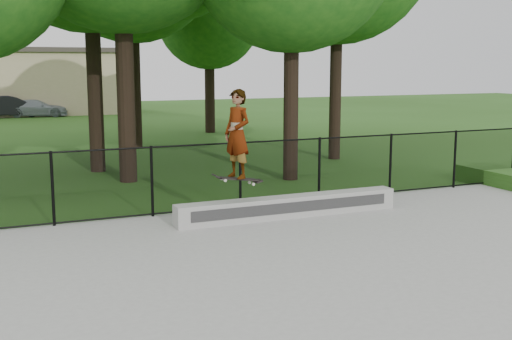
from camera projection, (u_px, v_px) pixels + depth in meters
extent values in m
plane|color=#285016|center=(399.00, 297.00, 9.01)|extent=(100.00, 100.00, 0.00)
cube|color=gray|center=(399.00, 295.00, 9.00)|extent=(14.00, 12.00, 0.06)
cube|color=#9C9B97|center=(289.00, 206.00, 13.46)|extent=(4.97, 0.40, 0.44)
imported|color=black|center=(9.00, 106.00, 39.48)|extent=(3.92, 2.03, 1.36)
imported|color=#8B969E|center=(36.00, 108.00, 40.01)|extent=(3.67, 2.10, 1.09)
cube|color=black|center=(238.00, 179.00, 12.74)|extent=(0.84, 0.23, 0.13)
imported|color=#BBDCF6|center=(237.00, 134.00, 12.60)|extent=(0.61, 0.74, 1.75)
cylinder|color=black|center=(53.00, 189.00, 12.63)|extent=(0.06, 0.06, 1.50)
cylinder|color=black|center=(152.00, 181.00, 13.42)|extent=(0.06, 0.06, 1.50)
cylinder|color=black|center=(240.00, 175.00, 14.21)|extent=(0.06, 0.06, 1.50)
cylinder|color=black|center=(319.00, 169.00, 15.00)|extent=(0.06, 0.06, 1.50)
cylinder|color=black|center=(390.00, 164.00, 15.79)|extent=(0.06, 0.06, 1.50)
cylinder|color=black|center=(455.00, 159.00, 16.58)|extent=(0.06, 0.06, 1.50)
cylinder|color=black|center=(240.00, 143.00, 14.09)|extent=(16.00, 0.04, 0.04)
cylinder|color=black|center=(240.00, 206.00, 14.33)|extent=(16.00, 0.04, 0.04)
cube|color=black|center=(240.00, 175.00, 14.21)|extent=(16.00, 0.01, 1.50)
cylinder|color=black|center=(125.00, 82.00, 17.46)|extent=(0.44, 0.44, 5.51)
cylinder|color=black|center=(291.00, 94.00, 17.86)|extent=(0.44, 0.44, 4.83)
cylinder|color=black|center=(336.00, 82.00, 21.80)|extent=(0.44, 0.44, 5.30)
cylinder|color=black|center=(135.00, 77.00, 25.04)|extent=(0.44, 0.44, 5.51)
cylinder|color=black|center=(210.00, 90.00, 30.54)|extent=(0.44, 0.44, 4.09)
sphere|color=#195115|center=(209.00, 17.00, 29.99)|extent=(4.91, 4.91, 4.91)
cylinder|color=black|center=(94.00, 78.00, 19.17)|extent=(0.44, 0.44, 5.64)
cube|color=#C5AE8A|center=(29.00, 83.00, 42.26)|extent=(12.00, 6.00, 4.00)
cube|color=#3F3833|center=(27.00, 50.00, 41.91)|extent=(12.40, 6.40, 0.30)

